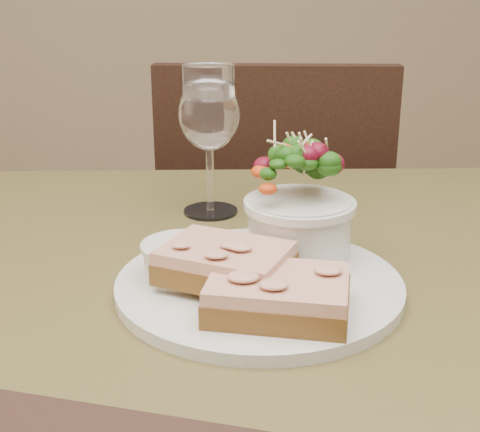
{
  "coord_description": "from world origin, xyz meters",
  "views": [
    {
      "loc": [
        -0.03,
        -0.62,
        1.04
      ],
      "look_at": [
        -0.01,
        0.01,
        0.81
      ],
      "focal_mm": 50.0,
      "sensor_mm": 36.0,
      "label": 1
    }
  ],
  "objects_px": {
    "salad_bowl": "(300,202)",
    "wine_glass": "(209,119)",
    "cafe_table": "(253,361)",
    "chair_far": "(270,332)",
    "ramekin": "(182,259)",
    "dinner_plate": "(259,285)",
    "sandwich_front": "(278,295)",
    "sandwich_back": "(225,263)"
  },
  "relations": [
    {
      "from": "cafe_table",
      "to": "wine_glass",
      "type": "distance_m",
      "value": 0.3
    },
    {
      "from": "salad_bowl",
      "to": "sandwich_back",
      "type": "bearing_deg",
      "value": -135.93
    },
    {
      "from": "ramekin",
      "to": "salad_bowl",
      "type": "bearing_deg",
      "value": 24.22
    },
    {
      "from": "sandwich_back",
      "to": "wine_glass",
      "type": "distance_m",
      "value": 0.26
    },
    {
      "from": "ramekin",
      "to": "salad_bowl",
      "type": "relative_size",
      "value": 0.58
    },
    {
      "from": "chair_far",
      "to": "wine_glass",
      "type": "height_order",
      "value": "wine_glass"
    },
    {
      "from": "cafe_table",
      "to": "wine_glass",
      "type": "bearing_deg",
      "value": 103.74
    },
    {
      "from": "chair_far",
      "to": "salad_bowl",
      "type": "height_order",
      "value": "chair_far"
    },
    {
      "from": "salad_bowl",
      "to": "wine_glass",
      "type": "distance_m",
      "value": 0.2
    },
    {
      "from": "cafe_table",
      "to": "salad_bowl",
      "type": "bearing_deg",
      "value": 25.93
    },
    {
      "from": "dinner_plate",
      "to": "sandwich_front",
      "type": "height_order",
      "value": "sandwich_front"
    },
    {
      "from": "sandwich_back",
      "to": "wine_glass",
      "type": "xyz_separation_m",
      "value": [
        -0.02,
        0.25,
        0.09
      ]
    },
    {
      "from": "chair_far",
      "to": "dinner_plate",
      "type": "bearing_deg",
      "value": 88.28
    },
    {
      "from": "cafe_table",
      "to": "sandwich_back",
      "type": "height_order",
      "value": "sandwich_back"
    },
    {
      "from": "cafe_table",
      "to": "salad_bowl",
      "type": "height_order",
      "value": "salad_bowl"
    },
    {
      "from": "ramekin",
      "to": "wine_glass",
      "type": "height_order",
      "value": "wine_glass"
    },
    {
      "from": "sandwich_back",
      "to": "sandwich_front",
      "type": "bearing_deg",
      "value": -23.55
    },
    {
      "from": "cafe_table",
      "to": "salad_bowl",
      "type": "distance_m",
      "value": 0.18
    },
    {
      "from": "chair_far",
      "to": "cafe_table",
      "type": "bearing_deg",
      "value": 87.67
    },
    {
      "from": "ramekin",
      "to": "dinner_plate",
      "type": "bearing_deg",
      "value": -4.91
    },
    {
      "from": "sandwich_back",
      "to": "wine_glass",
      "type": "relative_size",
      "value": 0.8
    },
    {
      "from": "dinner_plate",
      "to": "sandwich_front",
      "type": "xyz_separation_m",
      "value": [
        0.01,
        -0.07,
        0.02
      ]
    },
    {
      "from": "cafe_table",
      "to": "ramekin",
      "type": "xyz_separation_m",
      "value": [
        -0.07,
        -0.03,
        0.13
      ]
    },
    {
      "from": "cafe_table",
      "to": "chair_far",
      "type": "height_order",
      "value": "chair_far"
    },
    {
      "from": "chair_far",
      "to": "sandwich_back",
      "type": "bearing_deg",
      "value": 85.88
    },
    {
      "from": "cafe_table",
      "to": "sandwich_back",
      "type": "bearing_deg",
      "value": -119.31
    },
    {
      "from": "salad_bowl",
      "to": "dinner_plate",
      "type": "bearing_deg",
      "value": -126.5
    },
    {
      "from": "sandwich_back",
      "to": "cafe_table",
      "type": "bearing_deg",
      "value": 86.05
    },
    {
      "from": "cafe_table",
      "to": "ramekin",
      "type": "relative_size",
      "value": 10.86
    },
    {
      "from": "salad_bowl",
      "to": "chair_far",
      "type": "bearing_deg",
      "value": 88.14
    },
    {
      "from": "chair_far",
      "to": "sandwich_back",
      "type": "height_order",
      "value": "chair_far"
    },
    {
      "from": "salad_bowl",
      "to": "wine_glass",
      "type": "bearing_deg",
      "value": 119.25
    },
    {
      "from": "dinner_plate",
      "to": "sandwich_back",
      "type": "bearing_deg",
      "value": -155.83
    },
    {
      "from": "sandwich_front",
      "to": "wine_glass",
      "type": "xyz_separation_m",
      "value": [
        -0.06,
        0.3,
        0.09
      ]
    },
    {
      "from": "sandwich_front",
      "to": "salad_bowl",
      "type": "xyz_separation_m",
      "value": [
        0.03,
        0.13,
        0.04
      ]
    },
    {
      "from": "cafe_table",
      "to": "chair_far",
      "type": "distance_m",
      "value": 0.78
    },
    {
      "from": "wine_glass",
      "to": "ramekin",
      "type": "bearing_deg",
      "value": -95.8
    },
    {
      "from": "dinner_plate",
      "to": "sandwich_front",
      "type": "relative_size",
      "value": 2.03
    },
    {
      "from": "ramekin",
      "to": "wine_glass",
      "type": "xyz_separation_m",
      "value": [
        0.02,
        0.22,
        0.09
      ]
    },
    {
      "from": "salad_bowl",
      "to": "wine_glass",
      "type": "relative_size",
      "value": 0.73
    },
    {
      "from": "sandwich_front",
      "to": "wine_glass",
      "type": "bearing_deg",
      "value": 113.8
    },
    {
      "from": "cafe_table",
      "to": "salad_bowl",
      "type": "xyz_separation_m",
      "value": [
        0.05,
        0.02,
        0.17
      ]
    }
  ]
}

